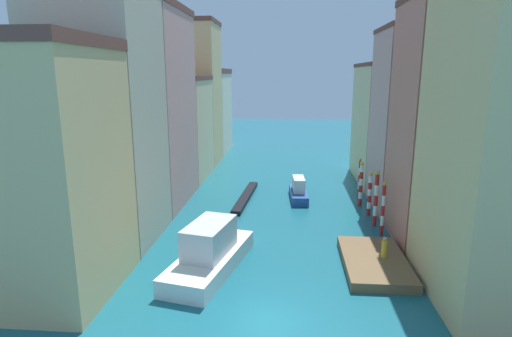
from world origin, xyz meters
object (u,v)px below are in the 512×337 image
person_on_dock (384,248)px  vaporetto_white (210,252)px  motorboat_0 (298,191)px  mooring_pole_3 (361,183)px  mooring_pole_4 (359,177)px  mooring_pole_2 (370,193)px  gondola_black (246,197)px  mooring_pole_0 (383,208)px  waterfront_dock (374,262)px  mooring_pole_1 (376,198)px

person_on_dock → vaporetto_white: size_ratio=0.15×
person_on_dock → motorboat_0: motorboat_0 is taller
person_on_dock → motorboat_0: 16.11m
mooring_pole_3 → mooring_pole_4: mooring_pole_3 is taller
mooring_pole_2 → mooring_pole_4: (0.07, 6.17, 0.00)m
mooring_pole_4 → vaporetto_white: 22.21m
gondola_black → mooring_pole_0: bearing=-36.9°
waterfront_dock → vaporetto_white: vaporetto_white is taller
mooring_pole_0 → vaporetto_white: mooring_pole_0 is taller
mooring_pole_2 → mooring_pole_3: mooring_pole_3 is taller
mooring_pole_3 → gondola_black: size_ratio=0.41×
mooring_pole_1 → mooring_pole_4: 8.98m
waterfront_dock → mooring_pole_0: 6.26m
person_on_dock → mooring_pole_4: bearing=86.6°
mooring_pole_3 → mooring_pole_0: bearing=-86.9°
mooring_pole_4 → mooring_pole_0: bearing=-89.8°
gondola_black → motorboat_0: motorboat_0 is taller
mooring_pole_4 → person_on_dock: bearing=-93.4°
person_on_dock → mooring_pole_3: size_ratio=0.33×
person_on_dock → gondola_black: size_ratio=0.14×
vaporetto_white → motorboat_0: (6.20, 16.58, -0.36)m
mooring_pole_0 → mooring_pole_1: (-0.12, 2.21, 0.21)m
person_on_dock → gondola_black: bearing=126.9°
waterfront_dock → mooring_pole_3: bearing=84.8°
waterfront_dock → mooring_pole_2: mooring_pole_2 is taller
mooring_pole_1 → mooring_pole_4: (0.08, 8.97, -0.40)m
waterfront_dock → vaporetto_white: (-11.06, -1.32, 0.90)m
mooring_pole_2 → mooring_pole_4: 6.17m
mooring_pole_1 → vaporetto_white: size_ratio=0.51×
mooring_pole_0 → vaporetto_white: (-12.72, -7.02, -1.07)m
mooring_pole_4 → motorboat_0: size_ratio=0.71×
mooring_pole_0 → motorboat_0: mooring_pole_0 is taller
mooring_pole_0 → motorboat_0: (-6.52, 9.55, -1.42)m
mooring_pole_0 → mooring_pole_1: size_ratio=0.92×
vaporetto_white → motorboat_0: vaporetto_white is taller
mooring_pole_1 → gondola_black: 13.90m
mooring_pole_1 → mooring_pole_4: size_ratio=1.19×
mooring_pole_3 → person_on_dock: bearing=-92.6°
waterfront_dock → mooring_pole_4: (1.62, 16.89, 1.78)m
mooring_pole_0 → mooring_pole_3: size_ratio=1.01×
mooring_pole_1 → gondola_black: size_ratio=0.45×
mooring_pole_2 → mooring_pole_4: bearing=89.4°
person_on_dock → vaporetto_white: 11.76m
person_on_dock → vaporetto_white: bearing=-173.0°
motorboat_0 → vaporetto_white: bearing=-110.5°
mooring_pole_1 → motorboat_0: bearing=131.1°
person_on_dock → vaporetto_white: vaporetto_white is taller
gondola_black → waterfront_dock: bearing=-54.9°
person_on_dock → motorboat_0: bearing=109.9°
mooring_pole_0 → mooring_pole_4: bearing=90.2°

